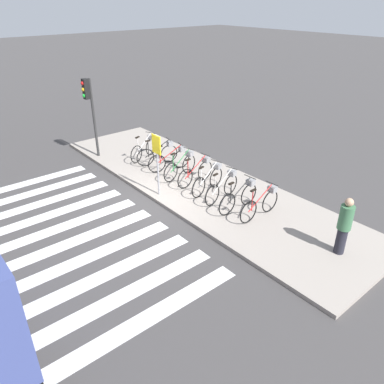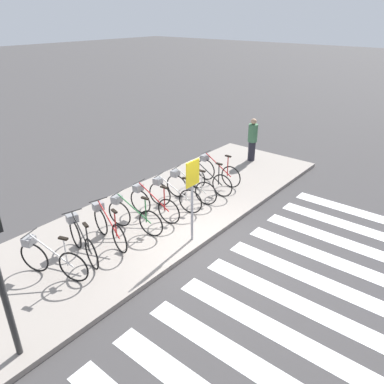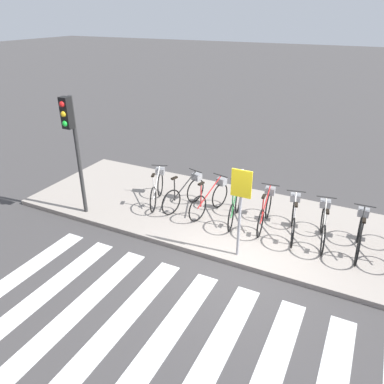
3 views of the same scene
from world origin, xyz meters
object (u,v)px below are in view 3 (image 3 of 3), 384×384
Objects in this scene: parked_bicycle_3 at (235,204)px; sign_post at (241,199)px; parked_bicycle_1 at (186,192)px; parked_bicycle_6 at (323,224)px; traffic_light at (71,132)px; parked_bicycle_7 at (360,233)px; parked_bicycle_0 at (157,187)px; parked_bicycle_5 at (294,217)px; parked_bicycle_2 at (211,197)px; parked_bicycle_4 at (266,209)px.

sign_post is (0.61, -1.46, 0.95)m from parked_bicycle_3.
parked_bicycle_6 is at bearing -1.29° from parked_bicycle_1.
parked_bicycle_7 is at bearing 12.05° from traffic_light.
traffic_light is (-1.46, -1.48, 1.80)m from parked_bicycle_0.
parked_bicycle_3 and parked_bicycle_7 have the same top height.
traffic_light reaches higher than parked_bicycle_7.
parked_bicycle_3 is 2.19m from parked_bicycle_6.
parked_bicycle_1 is 0.99× the size of parked_bicycle_5.
parked_bicycle_0 is 4.50m from parked_bicycle_6.
parked_bicycle_0 is 0.96× the size of parked_bicycle_3.
parked_bicycle_1 is at bearing -179.69° from parked_bicycle_2.
parked_bicycle_3 and parked_bicycle_5 have the same top height.
sign_post is (1.31, -1.52, 0.95)m from parked_bicycle_2.
parked_bicycle_7 is (4.44, -0.14, 0.00)m from parked_bicycle_1.
parked_bicycle_5 is at bearing -1.89° from parked_bicycle_2.
parked_bicycle_1 is 2.95m from parked_bicycle_5.
parked_bicycle_1 is 1.46m from parked_bicycle_3.
parked_bicycle_5 is (2.95, -0.07, 0.00)m from parked_bicycle_1.
parked_bicycle_1 and parked_bicycle_4 have the same top height.
parked_bicycle_4 is 0.54× the size of traffic_light.
parked_bicycle_4 is at bearing 2.08° from parked_bicycle_0.
traffic_light is (-6.75, -1.44, 1.80)m from parked_bicycle_7.
parked_bicycle_2 is at bearing 178.30° from parked_bicycle_6.
parked_bicycle_6 is (3.65, -0.08, 0.00)m from parked_bicycle_1.
traffic_light is at bearing -165.92° from parked_bicycle_6.
parked_bicycle_1 is at bearing 177.63° from parked_bicycle_3.
traffic_light is (-4.54, -1.59, 1.80)m from parked_bicycle_4.
parked_bicycle_3 is at bearing -2.37° from parked_bicycle_1.
parked_bicycle_4 is (0.77, 0.08, 0.00)m from parked_bicycle_3.
traffic_light is at bearing -164.01° from parked_bicycle_5.
traffic_light is (-3.06, -1.58, 1.80)m from parked_bicycle_2.
parked_bicycle_2 is at bearing 27.28° from traffic_light.
parked_bicycle_1 and parked_bicycle_3 have the same top height.
parked_bicycle_4 and parked_bicycle_5 have the same top height.
parked_bicycle_2 is at bearing 178.11° from parked_bicycle_5.
parked_bicycle_2 is 1.48m from parked_bicycle_4.
parked_bicycle_4 is 1.00× the size of parked_bicycle_7.
parked_bicycle_1 is 3.33m from traffic_light.
sign_post is (-2.37, -1.38, 0.95)m from parked_bicycle_7.
parked_bicycle_7 is (2.98, -0.08, 0.00)m from parked_bicycle_3.
parked_bicycle_3 is at bearing 21.90° from traffic_light.
parked_bicycle_7 is at bearing -3.86° from parked_bicycle_6.
parked_bicycle_0 is at bearing -176.41° from parked_bicycle_2.
parked_bicycle_1 is 2.74m from sign_post.
parked_bicycle_2 and parked_bicycle_3 have the same top height.
parked_bicycle_3 is 1.00× the size of parked_bicycle_6.
parked_bicycle_7 is (0.79, -0.05, 0.00)m from parked_bicycle_6.
parked_bicycle_2 is 2.89m from parked_bicycle_6.
parked_bicycle_2 is 0.99× the size of parked_bicycle_6.
parked_bicycle_3 is 1.85m from sign_post.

